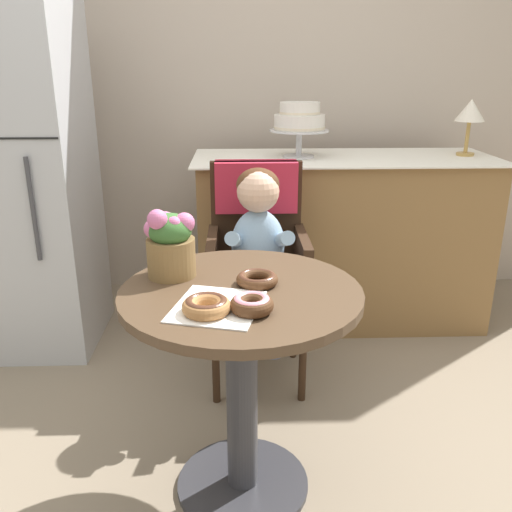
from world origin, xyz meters
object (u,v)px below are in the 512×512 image
tiered_cake_stand (299,121)px  refrigerator (17,176)px  table_lamp (470,113)px  donut_front (257,279)px  flower_vase (170,242)px  cafe_table (242,353)px  wicker_chair (257,237)px  donut_mid (206,305)px  donut_side (252,304)px  seated_child (258,240)px

tiered_cake_stand → refrigerator: (-1.36, -0.20, -0.23)m
tiered_cake_stand → table_lamp: size_ratio=1.05×
donut_front → refrigerator: size_ratio=0.07×
flower_vase → tiered_cake_stand: size_ratio=0.75×
table_lamp → tiered_cake_stand: bearing=-178.6°
donut_front → cafe_table: bearing=-145.5°
wicker_chair → refrigerator: size_ratio=0.56×
donut_mid → donut_side: donut_side is taller
flower_vase → refrigerator: size_ratio=0.13×
cafe_table → donut_mid: (-0.09, -0.16, 0.24)m
donut_front → tiered_cake_stand: tiered_cake_stand is taller
seated_child → table_lamp: 1.39m
cafe_table → flower_vase: 0.41m
tiered_cake_stand → cafe_table: bearing=-103.4°
donut_front → donut_mid: donut_mid is taller
flower_vase → table_lamp: (1.40, 1.20, 0.29)m
donut_side → donut_mid: bearing=-178.1°
table_lamp → flower_vase: bearing=-139.4°
donut_side → cafe_table: bearing=99.8°
flower_vase → tiered_cake_stand: 1.32m
seated_child → refrigerator: size_ratio=0.43×
wicker_chair → donut_side: bearing=-88.1°
donut_mid → cafe_table: bearing=60.6°
wicker_chair → flower_vase: bearing=-109.3°
donut_mid → wicker_chair: bearing=79.7°
table_lamp → donut_side: bearing=-128.0°
table_lamp → wicker_chair: bearing=-153.4°
donut_front → tiered_cake_stand: size_ratio=0.42×
wicker_chair → donut_front: (-0.03, -0.73, 0.10)m
cafe_table → refrigerator: size_ratio=0.42×
wicker_chair → donut_mid: size_ratio=7.28×
donut_mid → refrigerator: size_ratio=0.08×
wicker_chair → donut_mid: bearing=-95.4°
donut_side → flower_vase: 0.38m
wicker_chair → cafe_table: bearing=-90.8°
donut_front → flower_vase: size_ratio=0.56×
seated_child → donut_mid: 0.79m
donut_front → donut_mid: bearing=-125.6°
donut_mid → tiered_cake_stand: bearing=74.6°
table_lamp → refrigerator: (-2.24, -0.22, -0.27)m
donut_front → table_lamp: (1.14, 1.29, 0.38)m
seated_child → donut_front: seated_child is taller
donut_front → donut_mid: (-0.14, -0.20, 0.01)m
cafe_table → donut_mid: bearing=-119.4°
donut_mid → tiered_cake_stand: size_ratio=0.44×
tiered_cake_stand → seated_child: bearing=-108.8°
wicker_chair → flower_vase: (-0.29, -0.65, 0.19)m
seated_child → donut_front: size_ratio=5.76×
cafe_table → tiered_cake_stand: (0.31, 1.30, 0.57)m
donut_side → flower_vase: bearing=131.0°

